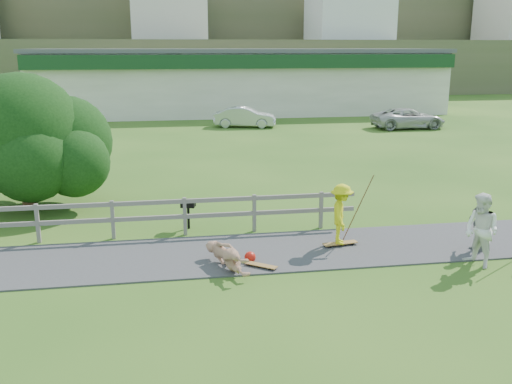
# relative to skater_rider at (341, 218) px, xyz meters

# --- Properties ---
(ground) EXTENTS (260.00, 260.00, 0.00)m
(ground) POSITION_rel_skater_rider_xyz_m (-2.06, -1.60, -0.82)
(ground) COLOR #2B5518
(ground) RESTS_ON ground
(path) EXTENTS (34.00, 3.00, 0.04)m
(path) POSITION_rel_skater_rider_xyz_m (-2.06, -0.10, -0.80)
(path) COLOR #38373A
(path) RESTS_ON ground
(fence) EXTENTS (15.05, 0.10, 1.10)m
(fence) POSITION_rel_skater_rider_xyz_m (-6.68, 1.70, -0.09)
(fence) COLOR slate
(fence) RESTS_ON ground
(strip_mall) EXTENTS (32.50, 10.75, 5.10)m
(strip_mall) POSITION_rel_skater_rider_xyz_m (1.94, 33.34, 1.76)
(strip_mall) COLOR beige
(strip_mall) RESTS_ON ground
(skater_rider) EXTENTS (0.87, 1.18, 1.63)m
(skater_rider) POSITION_rel_skater_rider_xyz_m (0.00, 0.00, 0.00)
(skater_rider) COLOR yellow
(skater_rider) RESTS_ON ground
(skater_fallen) EXTENTS (1.86, 1.02, 0.66)m
(skater_fallen) POSITION_rel_skater_rider_xyz_m (-3.17, -1.09, -0.48)
(skater_fallen) COLOR #A7765C
(skater_fallen) RESTS_ON ground
(spectator_a) EXTENTS (0.94, 1.06, 1.83)m
(spectator_a) POSITION_rel_skater_rider_xyz_m (2.91, -1.91, 0.10)
(spectator_a) COLOR white
(spectator_a) RESTS_ON ground
(spectator_b) EXTENTS (0.41, 0.92, 1.54)m
(spectator_b) POSITION_rel_skater_rider_xyz_m (3.47, -0.92, -0.05)
(spectator_b) COLOR slate
(spectator_b) RESTS_ON ground
(car_silver) EXTENTS (4.34, 2.36, 1.36)m
(car_silver) POSITION_rel_skater_rider_xyz_m (0.96, 23.91, -0.14)
(car_silver) COLOR #AFB2B7
(car_silver) RESTS_ON ground
(car_white) EXTENTS (4.82, 2.28, 1.33)m
(car_white) POSITION_rel_skater_rider_xyz_m (11.49, 21.46, -0.15)
(car_white) COLOR #BBB9B6
(car_white) RESTS_ON ground
(tree) EXTENTS (6.24, 6.24, 3.33)m
(tree) POSITION_rel_skater_rider_xyz_m (-9.04, 5.32, 0.85)
(tree) COLOR black
(tree) RESTS_ON ground
(bbq) EXTENTS (0.47, 0.41, 0.88)m
(bbq) POSITION_rel_skater_rider_xyz_m (-3.94, 2.28, -0.38)
(bbq) COLOR black
(bbq) RESTS_ON ground
(longboard_rider) EXTENTS (0.99, 0.38, 0.11)m
(longboard_rider) POSITION_rel_skater_rider_xyz_m (0.00, 0.00, -0.76)
(longboard_rider) COLOR olive
(longboard_rider) RESTS_ON ground
(longboard_fallen) EXTENTS (0.77, 0.66, 0.09)m
(longboard_fallen) POSITION_rel_skater_rider_xyz_m (-2.37, -1.19, -0.77)
(longboard_fallen) COLOR olive
(longboard_fallen) RESTS_ON ground
(helmet) EXTENTS (0.29, 0.29, 0.29)m
(helmet) POSITION_rel_skater_rider_xyz_m (-2.57, -0.74, -0.67)
(helmet) COLOR red
(helmet) RESTS_ON ground
(pole_rider) EXTENTS (0.03, 0.03, 2.03)m
(pole_rider) POSITION_rel_skater_rider_xyz_m (0.60, 0.40, 0.20)
(pole_rider) COLOR brown
(pole_rider) RESTS_ON ground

